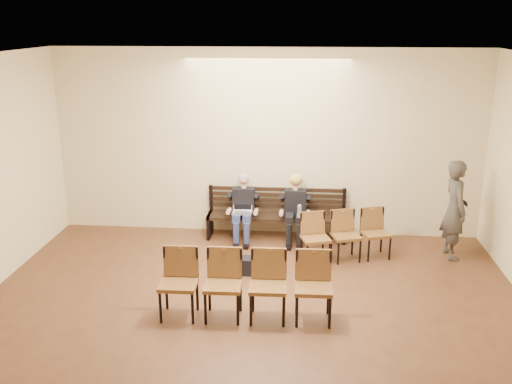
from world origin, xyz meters
TOP-DOWN VIEW (x-y plane):
  - room_walls at (0.00, 0.79)m, footprint 8.02×10.01m
  - bench at (0.21, 4.65)m, footprint 2.60×0.90m
  - seated_man at (-0.40, 4.53)m, footprint 0.50×0.69m
  - seated_woman at (0.56, 4.53)m, footprint 0.49×0.68m
  - laptop at (-0.41, 4.37)m, footprint 0.39×0.33m
  - water_bottle at (0.64, 4.24)m, footprint 0.08×0.08m
  - bag at (-0.08, 3.05)m, footprint 0.39×0.28m
  - passerby at (3.29, 4.05)m, footprint 0.56×0.78m
  - chair_row_front at (1.45, 3.76)m, footprint 1.61×0.91m
  - chair_row_back at (-0.05, 1.60)m, footprint 2.37×0.59m

SIDE VIEW (x-z plane):
  - bag at x=-0.08m, z-range 0.00..0.27m
  - bench at x=0.21m, z-range 0.00..0.45m
  - chair_row_front at x=1.45m, z-range 0.00..0.86m
  - chair_row_back at x=-0.05m, z-range 0.00..0.97m
  - water_bottle at x=0.64m, z-range 0.45..0.69m
  - seated_woman at x=0.56m, z-range 0.00..1.15m
  - laptop at x=-0.41m, z-range 0.45..0.71m
  - seated_man at x=-0.40m, z-range 0.00..1.20m
  - passerby at x=3.29m, z-range 0.00..1.99m
  - room_walls at x=0.00m, z-range 0.78..4.29m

